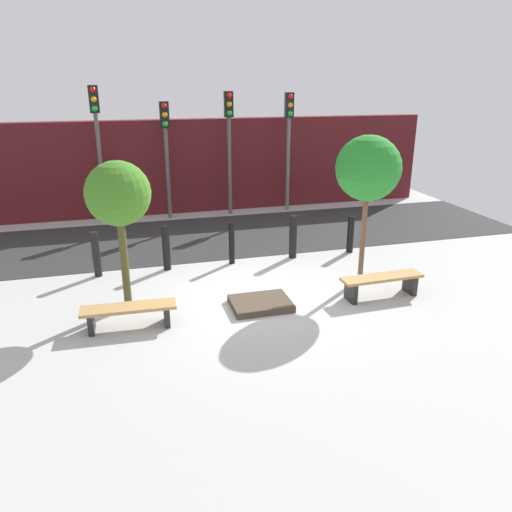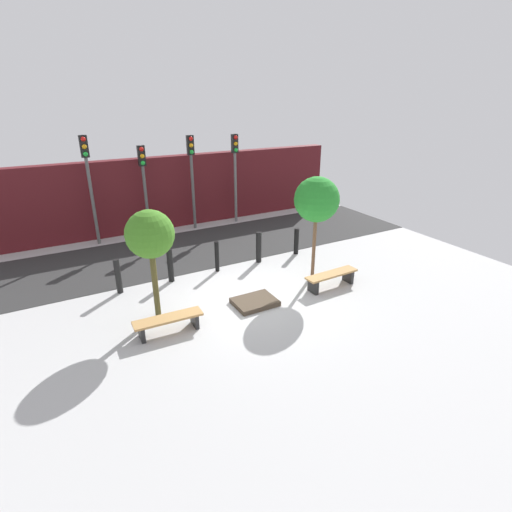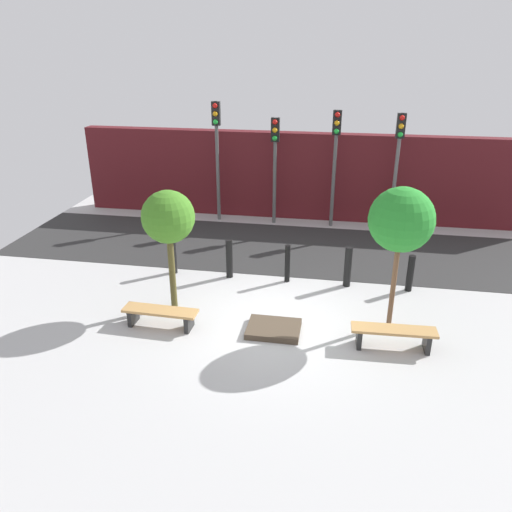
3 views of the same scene
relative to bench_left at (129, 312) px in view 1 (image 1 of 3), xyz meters
name	(u,v)px [view 1 (image 1 of 3)]	position (x,y,z in m)	size (l,w,h in m)	color
ground_plane	(257,301)	(2.54, 0.48, -0.31)	(18.00, 18.00, 0.00)	#B3B3B3
road_strip	(214,236)	(2.54, 5.07, -0.30)	(18.00, 4.08, 0.01)	#2C2C2C
building_facade	(195,166)	(2.54, 8.19, 1.22)	(16.20, 0.50, 3.05)	#511419
bench_left	(129,312)	(0.00, 0.00, 0.00)	(1.71, 0.49, 0.43)	black
bench_right	(382,282)	(5.09, 0.00, 0.03)	(1.76, 0.47, 0.47)	black
planter_bed	(261,304)	(2.54, 0.20, -0.24)	(1.17, 0.91, 0.14)	#473A2C
tree_behind_left_bench	(118,195)	(0.00, 0.94, 1.95)	(1.22, 1.22, 2.90)	#4D4623
tree_behind_right_bench	(368,169)	(5.09, 0.94, 2.21)	(1.38, 1.38, 3.22)	brown
bollard_far_left	(96,254)	(-0.61, 2.78, 0.22)	(0.18, 0.18, 1.06)	black
bollard_left	(166,248)	(0.96, 2.78, 0.23)	(0.18, 0.18, 1.08)	black
bollard_center	(232,243)	(2.54, 2.78, 0.21)	(0.14, 0.14, 1.04)	black
bollard_right	(293,237)	(4.12, 2.78, 0.24)	(0.19, 0.19, 1.10)	black
bollard_far_right	(350,234)	(5.70, 2.78, 0.18)	(0.17, 0.17, 0.97)	black
traffic_light_west	(97,131)	(-0.46, 7.39, 2.51)	(0.28, 0.27, 4.11)	#545454
traffic_light_mid_west	(166,139)	(1.54, 7.39, 2.21)	(0.28, 0.27, 3.64)	#505050
traffic_light_mid_east	(229,132)	(3.54, 7.39, 2.39)	(0.28, 0.27, 3.92)	#515151
traffic_light_east	(289,131)	(5.55, 7.39, 2.35)	(0.28, 0.27, 3.87)	#616161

